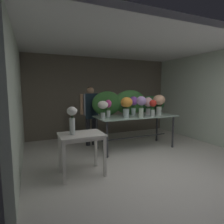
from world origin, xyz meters
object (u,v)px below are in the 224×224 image
(vase_sunset_hydrangea, at_px, (127,104))
(vase_violet_carnations, at_px, (133,103))
(florist, at_px, (91,109))
(vase_lilac_peonies, at_px, (141,104))
(vase_scarlet_stock, at_px, (153,106))
(vase_ivory_anemones, at_px, (103,107))
(side_table_white, at_px, (81,139))
(vase_fuchsia_tulips, at_px, (108,107))
(vase_white_roses_tall, at_px, (72,118))
(vase_peach_roses, at_px, (159,102))
(display_table_glass, at_px, (136,120))
(vase_blush_lilies, at_px, (148,104))
(vase_crimson_snapdragons, at_px, (160,104))
(vase_rosy_ranunculus, at_px, (125,106))

(vase_sunset_hydrangea, bearing_deg, vase_violet_carnations, 42.41)
(florist, relative_size, vase_lilac_peonies, 3.12)
(vase_scarlet_stock, relative_size, vase_violet_carnations, 0.85)
(vase_sunset_hydrangea, distance_m, vase_ivory_anemones, 0.58)
(side_table_white, relative_size, vase_lilac_peonies, 1.52)
(vase_fuchsia_tulips, relative_size, vase_violet_carnations, 0.86)
(vase_sunset_hydrangea, distance_m, vase_lilac_peonies, 0.37)
(vase_lilac_peonies, distance_m, vase_white_roses_tall, 1.92)
(florist, xyz_separation_m, vase_peach_roses, (1.68, -0.82, 0.22))
(vase_lilac_peonies, distance_m, vase_fuchsia_tulips, 0.83)
(display_table_glass, bearing_deg, vase_fuchsia_tulips, 170.86)
(vase_sunset_hydrangea, distance_m, vase_scarlet_stock, 0.75)
(vase_fuchsia_tulips, height_order, vase_violet_carnations, vase_violet_carnations)
(display_table_glass, relative_size, vase_lilac_peonies, 4.02)
(display_table_glass, distance_m, vase_scarlet_stock, 0.58)
(vase_violet_carnations, bearing_deg, vase_lilac_peonies, -96.21)
(florist, height_order, vase_ivory_anemones, florist)
(vase_sunset_hydrangea, height_order, vase_violet_carnations, vase_sunset_hydrangea)
(side_table_white, distance_m, vase_scarlet_stock, 2.20)
(vase_peach_roses, height_order, vase_fuchsia_tulips, vase_peach_roses)
(vase_blush_lilies, xyz_separation_m, vase_white_roses_tall, (-2.26, -0.97, -0.10))
(display_table_glass, relative_size, vase_scarlet_stock, 4.97)
(vase_blush_lilies, height_order, vase_fuchsia_tulips, vase_blush_lilies)
(display_table_glass, bearing_deg, side_table_white, -150.87)
(vase_ivory_anemones, bearing_deg, vase_scarlet_stock, -6.36)
(side_table_white, distance_m, vase_crimson_snapdragons, 2.86)
(vase_fuchsia_tulips, height_order, vase_white_roses_tall, vase_fuchsia_tulips)
(vase_fuchsia_tulips, bearing_deg, display_table_glass, -9.14)
(vase_peach_roses, xyz_separation_m, vase_fuchsia_tulips, (-1.41, 0.20, -0.10))
(vase_scarlet_stock, height_order, vase_crimson_snapdragons, vase_scarlet_stock)
(side_table_white, distance_m, vase_ivory_anemones, 1.21)
(display_table_glass, height_order, vase_rosy_ranunculus, vase_rosy_ranunculus)
(vase_fuchsia_tulips, bearing_deg, vase_violet_carnations, 1.05)
(side_table_white, height_order, vase_white_roses_tall, vase_white_roses_tall)
(florist, relative_size, vase_ivory_anemones, 3.87)
(vase_blush_lilies, bearing_deg, vase_fuchsia_tulips, 175.16)
(vase_scarlet_stock, relative_size, vase_white_roses_tall, 0.85)
(vase_peach_roses, height_order, vase_lilac_peonies, vase_peach_roses)
(vase_ivory_anemones, bearing_deg, vase_sunset_hydrangea, -10.97)
(vase_rosy_ranunculus, height_order, vase_lilac_peonies, vase_lilac_peonies)
(vase_rosy_ranunculus, bearing_deg, vase_lilac_peonies, -66.65)
(florist, bearing_deg, vase_crimson_snapdragons, -16.88)
(vase_blush_lilies, height_order, vase_violet_carnations, vase_violet_carnations)
(vase_peach_roses, distance_m, vase_white_roses_tall, 2.68)
(vase_sunset_hydrangea, distance_m, vase_blush_lilies, 0.84)
(vase_peach_roses, height_order, vase_rosy_ranunculus, vase_peach_roses)
(side_table_white, height_order, vase_fuchsia_tulips, vase_fuchsia_tulips)
(vase_rosy_ranunculus, relative_size, vase_lilac_peonies, 0.72)
(vase_scarlet_stock, relative_size, vase_ivory_anemones, 1.00)
(vase_white_roses_tall, bearing_deg, vase_peach_roses, 18.81)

